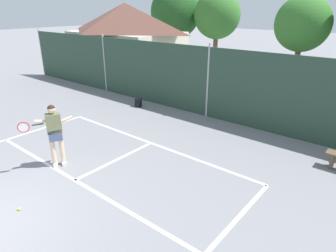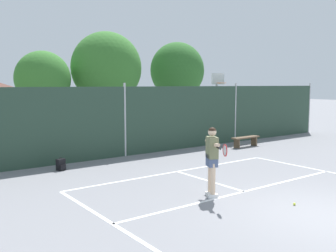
% 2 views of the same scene
% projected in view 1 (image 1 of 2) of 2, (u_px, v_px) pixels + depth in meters
% --- Properties ---
extents(court_markings, '(8.30, 11.10, 0.01)m').
position_uv_depth(court_markings, '(5.00, 215.00, 6.61)').
color(court_markings, white).
rests_on(court_markings, ground).
extents(chainlink_fence, '(26.09, 0.09, 3.02)m').
position_uv_depth(chainlink_fence, '(208.00, 83.00, 12.07)').
color(chainlink_fence, '#284233').
rests_on(chainlink_fence, ground).
extents(clubhouse_building, '(7.33, 4.96, 4.56)m').
position_uv_depth(clubhouse_building, '(126.00, 39.00, 19.30)').
color(clubhouse_building, beige).
rests_on(clubhouse_building, ground).
extents(treeline_backdrop, '(25.62, 4.54, 6.63)m').
position_uv_depth(treeline_backdrop, '(323.00, 14.00, 18.05)').
color(treeline_backdrop, brown).
rests_on(treeline_backdrop, ground).
extents(tennis_player, '(0.60, 1.36, 1.85)m').
position_uv_depth(tennis_player, '(54.00, 130.00, 8.26)').
color(tennis_player, silver).
rests_on(tennis_player, ground).
extents(tennis_ball, '(0.07, 0.07, 0.07)m').
position_uv_depth(tennis_ball, '(19.00, 209.00, 6.74)').
color(tennis_ball, '#CCE033').
rests_on(tennis_ball, ground).
extents(backpack_black, '(0.32, 0.30, 0.46)m').
position_uv_depth(backpack_black, '(138.00, 103.00, 13.68)').
color(backpack_black, black).
rests_on(backpack_black, ground).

